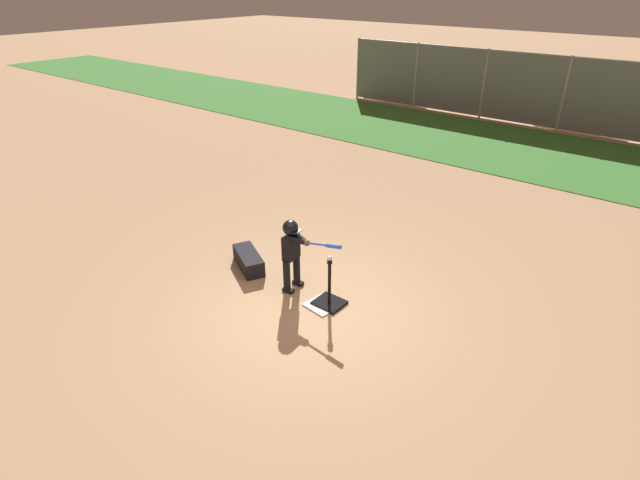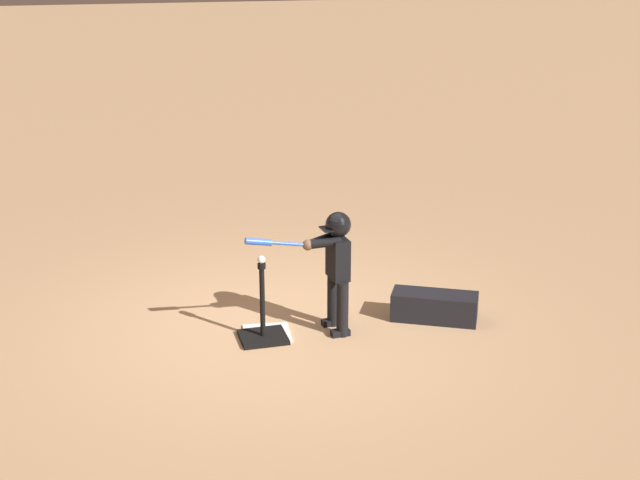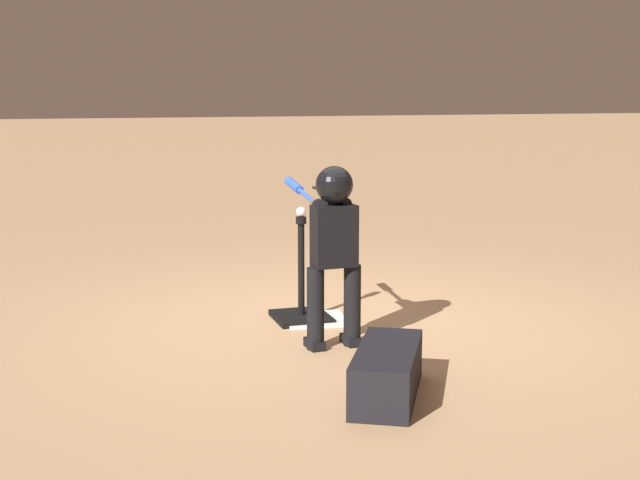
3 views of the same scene
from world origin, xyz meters
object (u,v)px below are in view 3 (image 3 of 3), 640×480
at_px(batter_child, 332,233).
at_px(equipment_bag, 387,373).
at_px(baseball, 301,212).
at_px(batting_tee, 301,306).

relative_size(batter_child, equipment_bag, 1.42).
distance_m(baseball, equipment_bag, 1.85).
height_order(batter_child, equipment_bag, batter_child).
height_order(batting_tee, equipment_bag, batting_tee).
bearing_deg(equipment_bag, baseball, 27.72).
xyz_separation_m(batter_child, equipment_bag, (-1.03, 0.01, -0.62)).
height_order(batting_tee, baseball, baseball).
distance_m(batting_tee, equipment_bag, 1.73).
bearing_deg(baseball, batter_child, -178.99).
distance_m(batter_child, equipment_bag, 1.20).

